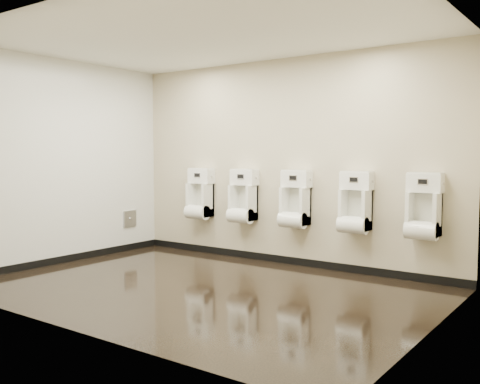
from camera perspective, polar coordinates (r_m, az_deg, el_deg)
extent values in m
cube|color=black|center=(6.09, -3.97, -10.24)|extent=(5.00, 3.50, 0.00)
cube|color=white|center=(6.05, -4.11, 16.43)|extent=(5.00, 3.50, 0.00)
cube|color=#C0B594|center=(7.34, 4.75, 3.22)|extent=(5.00, 0.02, 2.80)
cube|color=#C0B594|center=(4.70, -17.85, 2.61)|extent=(5.00, 0.02, 2.80)
cube|color=#C0B594|center=(7.75, -18.42, 3.07)|extent=(0.02, 3.50, 2.80)
cube|color=#C0B594|center=(4.71, 20.03, 2.57)|extent=(0.02, 3.50, 2.80)
cube|color=white|center=(7.74, -18.40, 3.07)|extent=(0.01, 3.50, 2.80)
cube|color=black|center=(7.47, 4.65, -7.19)|extent=(5.00, 0.02, 0.10)
cube|color=black|center=(7.87, -18.15, -6.80)|extent=(0.02, 3.50, 0.10)
cube|color=#9E9EA3|center=(8.55, -11.68, -2.79)|extent=(0.03, 0.25, 0.25)
cylinder|color=silver|center=(8.54, -11.60, -2.79)|extent=(0.02, 0.04, 0.04)
cube|color=white|center=(8.08, -4.29, -0.85)|extent=(0.35, 0.25, 0.50)
cube|color=silver|center=(8.14, -3.92, -0.53)|extent=(0.26, 0.01, 0.38)
cylinder|color=white|center=(8.04, -4.60, -2.16)|extent=(0.35, 0.22, 0.22)
cube|color=white|center=(8.08, -4.15, 1.69)|extent=(0.39, 0.19, 0.22)
cube|color=black|center=(8.01, -4.61, 1.81)|extent=(0.10, 0.01, 0.05)
cube|color=silver|center=(8.01, -4.59, 1.81)|extent=(0.12, 0.01, 0.07)
cylinder|color=silver|center=(7.95, -3.04, 1.66)|extent=(0.01, 0.03, 0.03)
cube|color=white|center=(7.59, 0.32, -1.15)|extent=(0.35, 0.25, 0.50)
cube|color=silver|center=(7.65, 0.68, -0.81)|extent=(0.26, 0.01, 0.38)
cylinder|color=white|center=(7.55, 0.02, -2.54)|extent=(0.35, 0.22, 0.22)
cube|color=white|center=(7.59, 0.47, 1.55)|extent=(0.39, 0.19, 0.22)
cube|color=black|center=(7.51, 0.04, 1.68)|extent=(0.10, 0.01, 0.05)
cube|color=silver|center=(7.52, 0.05, 1.68)|extent=(0.12, 0.01, 0.07)
cylinder|color=silver|center=(7.48, 1.73, 1.51)|extent=(0.01, 0.03, 0.03)
cube|color=white|center=(7.13, 5.89, -1.50)|extent=(0.35, 0.25, 0.50)
cube|color=silver|center=(7.20, 6.23, -1.13)|extent=(0.26, 0.01, 0.38)
cylinder|color=white|center=(7.09, 5.61, -2.99)|extent=(0.35, 0.22, 0.22)
cube|color=white|center=(7.14, 6.05, 1.37)|extent=(0.39, 0.19, 0.22)
cube|color=black|center=(7.05, 5.66, 1.50)|extent=(0.10, 0.01, 0.05)
cube|color=silver|center=(7.05, 5.67, 1.51)|extent=(0.12, 0.01, 0.07)
cylinder|color=silver|center=(7.04, 7.48, 1.32)|extent=(0.01, 0.03, 0.03)
cube|color=white|center=(6.75, 12.19, -1.88)|extent=(0.35, 0.25, 0.50)
cube|color=silver|center=(6.82, 12.48, -1.49)|extent=(0.26, 0.01, 0.38)
cylinder|color=white|center=(6.71, 11.94, -3.46)|extent=(0.35, 0.22, 0.22)
cube|color=white|center=(6.76, 12.35, 1.15)|extent=(0.39, 0.19, 0.22)
cube|color=black|center=(6.67, 12.02, 1.29)|extent=(0.10, 0.01, 0.05)
cube|color=silver|center=(6.67, 12.03, 1.29)|extent=(0.12, 0.01, 0.07)
cylinder|color=silver|center=(6.68, 13.94, 1.10)|extent=(0.01, 0.03, 0.03)
cube|color=white|center=(6.47, 18.99, -2.27)|extent=(0.35, 0.25, 0.50)
cube|color=silver|center=(6.54, 19.21, -1.85)|extent=(0.26, 0.01, 0.38)
cylinder|color=white|center=(6.42, 18.78, -3.91)|extent=(0.35, 0.22, 0.22)
cube|color=white|center=(6.47, 19.15, 0.90)|extent=(0.39, 0.19, 0.22)
cube|color=black|center=(6.38, 18.90, 1.05)|extent=(0.10, 0.01, 0.05)
cube|color=silver|center=(6.38, 18.91, 1.05)|extent=(0.12, 0.01, 0.07)
cylinder|color=silver|center=(6.42, 20.87, 0.84)|extent=(0.01, 0.03, 0.03)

